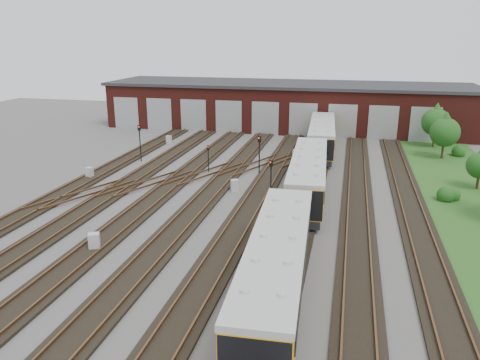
# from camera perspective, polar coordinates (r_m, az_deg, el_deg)

# --- Properties ---
(ground) EXTENTS (120.00, 120.00, 0.00)m
(ground) POSITION_cam_1_polar(r_m,az_deg,el_deg) (30.86, -4.84, -7.20)
(ground) COLOR #494744
(ground) RESTS_ON ground
(track_network) EXTENTS (30.40, 70.00, 0.33)m
(track_network) POSITION_cam_1_polar(r_m,az_deg,el_deg) (31.38, -4.81, -6.56)
(track_network) COLOR black
(track_network) RESTS_ON ground
(maintenance_shed) EXTENTS (51.00, 12.50, 6.35)m
(maintenance_shed) POSITION_cam_1_polar(r_m,az_deg,el_deg) (67.89, 5.70, 9.07)
(maintenance_shed) COLOR #541A15
(maintenance_shed) RESTS_ON ground
(grass_verge) EXTENTS (8.00, 55.00, 0.05)m
(grass_verge) POSITION_cam_1_polar(r_m,az_deg,el_deg) (40.05, 27.10, -3.24)
(grass_verge) COLOR #27521B
(grass_verge) RESTS_ON ground
(metro_train) EXTENTS (3.45, 47.10, 3.10)m
(metro_train) POSITION_cam_1_polar(r_m,az_deg,el_deg) (38.19, 8.33, 0.58)
(metro_train) COLOR black
(metro_train) RESTS_ON ground
(signal_mast_0) EXTENTS (0.31, 0.29, 3.87)m
(signal_mast_0) POSITION_cam_1_polar(r_m,az_deg,el_deg) (49.93, -12.12, 4.96)
(signal_mast_0) COLOR black
(signal_mast_0) RESTS_ON ground
(signal_mast_1) EXTENTS (0.26, 0.25, 2.66)m
(signal_mast_1) POSITION_cam_1_polar(r_m,az_deg,el_deg) (45.12, -3.89, 3.06)
(signal_mast_1) COLOR black
(signal_mast_1) RESTS_ON ground
(signal_mast_2) EXTENTS (0.29, 0.27, 3.36)m
(signal_mast_2) POSITION_cam_1_polar(r_m,az_deg,el_deg) (37.13, 3.79, 0.60)
(signal_mast_2) COLOR black
(signal_mast_2) RESTS_ON ground
(signal_mast_3) EXTENTS (0.33, 0.32, 3.74)m
(signal_mast_3) POSITION_cam_1_polar(r_m,az_deg,el_deg) (44.13, 2.38, 3.64)
(signal_mast_3) COLOR black
(signal_mast_3) RESTS_ON ground
(relay_cabinet_0) EXTENTS (0.70, 0.62, 1.03)m
(relay_cabinet_0) POSITION_cam_1_polar(r_m,az_deg,el_deg) (45.63, -17.89, 0.84)
(relay_cabinet_0) COLOR #B4B7B9
(relay_cabinet_0) RESTS_ON ground
(relay_cabinet_1) EXTENTS (0.64, 0.56, 0.98)m
(relay_cabinet_1) POSITION_cam_1_polar(r_m,az_deg,el_deg) (58.17, -8.66, 4.88)
(relay_cabinet_1) COLOR #B4B7B9
(relay_cabinet_1) RESTS_ON ground
(relay_cabinet_2) EXTENTS (0.83, 0.77, 1.10)m
(relay_cabinet_2) POSITION_cam_1_polar(r_m,az_deg,el_deg) (30.43, -17.35, -7.21)
(relay_cabinet_2) COLOR #B4B7B9
(relay_cabinet_2) RESTS_ON ground
(relay_cabinet_3) EXTENTS (0.78, 0.73, 1.03)m
(relay_cabinet_3) POSITION_cam_1_polar(r_m,az_deg,el_deg) (39.75, -0.66, -0.68)
(relay_cabinet_3) COLOR #B4B7B9
(relay_cabinet_3) RESTS_ON ground
(relay_cabinet_4) EXTENTS (0.65, 0.57, 0.96)m
(relay_cabinet_4) POSITION_cam_1_polar(r_m,az_deg,el_deg) (50.98, 6.79, 3.19)
(relay_cabinet_4) COLOR #B4B7B9
(relay_cabinet_4) RESTS_ON ground
(tree_0) EXTENTS (3.21, 3.21, 5.32)m
(tree_0) POSITION_cam_1_polar(r_m,az_deg,el_deg) (59.56, 22.80, 6.89)
(tree_0) COLOR #322316
(tree_0) RESTS_ON ground
(tree_1) EXTENTS (3.09, 3.09, 5.12)m
(tree_1) POSITION_cam_1_polar(r_m,az_deg,el_deg) (54.25, 23.75, 5.74)
(tree_1) COLOR #322316
(tree_1) RESTS_ON ground
(bush_0) EXTENTS (1.40, 1.40, 1.40)m
(bush_0) POSITION_cam_1_polar(r_m,az_deg,el_deg) (40.86, 23.82, -1.42)
(bush_0) COLOR #194814
(bush_0) RESTS_ON ground
(bush_1) EXTENTS (1.23, 1.23, 1.23)m
(bush_1) POSITION_cam_1_polar(r_m,az_deg,el_deg) (41.30, 24.51, -1.44)
(bush_1) COLOR #194814
(bush_1) RESTS_ON ground
(bush_2) EXTENTS (1.46, 1.46, 1.46)m
(bush_2) POSITION_cam_1_polar(r_m,az_deg,el_deg) (56.66, 25.13, 3.34)
(bush_2) COLOR #194814
(bush_2) RESTS_ON ground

